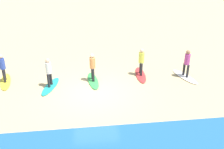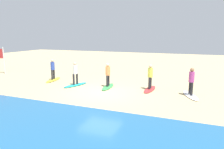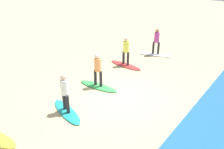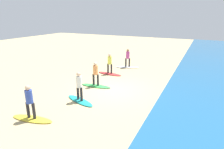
{
  "view_description": "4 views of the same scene",
  "coord_description": "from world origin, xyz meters",
  "px_view_note": "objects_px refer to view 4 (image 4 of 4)",
  "views": [
    {
      "loc": [
        0.59,
        12.8,
        7.62
      ],
      "look_at": [
        -0.96,
        -0.13,
        0.98
      ],
      "focal_mm": 44.41,
      "sensor_mm": 36.0,
      "label": 1
    },
    {
      "loc": [
        -5.5,
        11.86,
        3.66
      ],
      "look_at": [
        -0.46,
        -0.93,
        1.02
      ],
      "focal_mm": 33.53,
      "sensor_mm": 36.0,
      "label": 2
    },
    {
      "loc": [
        7.62,
        5.42,
        5.63
      ],
      "look_at": [
        -0.32,
        -0.71,
        0.72
      ],
      "focal_mm": 38.33,
      "sensor_mm": 36.0,
      "label": 3
    },
    {
      "loc": [
        10.36,
        5.0,
        4.71
      ],
      "look_at": [
        -0.19,
        -0.17,
        0.96
      ],
      "focal_mm": 30.37,
      "sensor_mm": 36.0,
      "label": 4
    }
  ],
  "objects_px": {
    "surfer_red": "(110,62)",
    "surfboard_teal": "(80,101)",
    "surfer_white": "(128,57)",
    "surfer_teal": "(79,84)",
    "surfboard_green": "(96,86)",
    "surfboard_red": "(110,74)",
    "surfer_green": "(96,72)",
    "surfboard_white": "(127,67)",
    "surfboard_yellow": "(32,119)",
    "surfer_yellow": "(29,99)"
  },
  "relations": [
    {
      "from": "surfer_red",
      "to": "surfboard_teal",
      "type": "bearing_deg",
      "value": 8.35
    },
    {
      "from": "surfer_white",
      "to": "surfboard_teal",
      "type": "xyz_separation_m",
      "value": [
        7.84,
        0.23,
        -0.99
      ]
    },
    {
      "from": "surfboard_teal",
      "to": "surfer_teal",
      "type": "height_order",
      "value": "surfer_teal"
    },
    {
      "from": "surfer_white",
      "to": "surfboard_green",
      "type": "height_order",
      "value": "surfer_white"
    },
    {
      "from": "surfboard_red",
      "to": "surfer_green",
      "type": "bearing_deg",
      "value": -78.97
    },
    {
      "from": "surfboard_white",
      "to": "surfboard_yellow",
      "type": "xyz_separation_m",
      "value": [
        10.45,
        -0.64,
        0.0
      ]
    },
    {
      "from": "surfer_green",
      "to": "surfboard_teal",
      "type": "distance_m",
      "value": 2.62
    },
    {
      "from": "surfer_red",
      "to": "surfer_yellow",
      "type": "distance_m",
      "value": 7.88
    },
    {
      "from": "surfboard_teal",
      "to": "surfer_yellow",
      "type": "distance_m",
      "value": 2.92
    },
    {
      "from": "surfboard_white",
      "to": "surfboard_red",
      "type": "bearing_deg",
      "value": -122.79
    },
    {
      "from": "surfer_green",
      "to": "surfboard_teal",
      "type": "height_order",
      "value": "surfer_green"
    },
    {
      "from": "surfer_white",
      "to": "surfer_green",
      "type": "bearing_deg",
      "value": -1.61
    },
    {
      "from": "surfboard_red",
      "to": "surfer_yellow",
      "type": "bearing_deg",
      "value": -87.46
    },
    {
      "from": "surfboard_white",
      "to": "surfer_white",
      "type": "xyz_separation_m",
      "value": [
        0.0,
        0.0,
        0.99
      ]
    },
    {
      "from": "surfboard_red",
      "to": "surfboard_teal",
      "type": "height_order",
      "value": "same"
    },
    {
      "from": "surfboard_yellow",
      "to": "surfboard_green",
      "type": "bearing_deg",
      "value": 74.85
    },
    {
      "from": "surfer_red",
      "to": "surfboard_teal",
      "type": "height_order",
      "value": "surfer_red"
    },
    {
      "from": "surfboard_green",
      "to": "surfer_green",
      "type": "distance_m",
      "value": 0.99
    },
    {
      "from": "surfboard_teal",
      "to": "surfboard_white",
      "type": "bearing_deg",
      "value": 109.66
    },
    {
      "from": "surfer_red",
      "to": "surfer_green",
      "type": "distance_m",
      "value": 2.91
    },
    {
      "from": "surfer_teal",
      "to": "surfboard_yellow",
      "type": "distance_m",
      "value": 2.92
    },
    {
      "from": "surfboard_yellow",
      "to": "surfer_green",
      "type": "bearing_deg",
      "value": 74.85
    },
    {
      "from": "surfer_red",
      "to": "surfboard_green",
      "type": "xyz_separation_m",
      "value": [
        2.88,
        0.39,
        -0.99
      ]
    },
    {
      "from": "surfer_green",
      "to": "surfer_yellow",
      "type": "relative_size",
      "value": 1.0
    },
    {
      "from": "surfboard_green",
      "to": "surfboard_teal",
      "type": "bearing_deg",
      "value": -86.65
    },
    {
      "from": "surfer_green",
      "to": "surfboard_yellow",
      "type": "distance_m",
      "value": 5.12
    },
    {
      "from": "surfer_green",
      "to": "surfboard_green",
      "type": "bearing_deg",
      "value": -90.01
    },
    {
      "from": "surfboard_green",
      "to": "surfer_yellow",
      "type": "bearing_deg",
      "value": -101.23
    },
    {
      "from": "surfer_green",
      "to": "surfer_yellow",
      "type": "xyz_separation_m",
      "value": [
        5.0,
        -0.49,
        0.0
      ]
    },
    {
      "from": "surfboard_red",
      "to": "surfer_yellow",
      "type": "xyz_separation_m",
      "value": [
        7.88,
        -0.09,
        0.99
      ]
    },
    {
      "from": "surfer_white",
      "to": "surfer_red",
      "type": "xyz_separation_m",
      "value": [
        2.57,
        -0.55,
        0.0
      ]
    },
    {
      "from": "surfboard_red",
      "to": "surfboard_green",
      "type": "relative_size",
      "value": 1.0
    },
    {
      "from": "surfer_red",
      "to": "surfboard_teal",
      "type": "distance_m",
      "value": 5.42
    },
    {
      "from": "surfboard_red",
      "to": "surfboard_green",
      "type": "height_order",
      "value": "same"
    },
    {
      "from": "surfboard_white",
      "to": "surfer_yellow",
      "type": "bearing_deg",
      "value": -114.26
    },
    {
      "from": "surfer_teal",
      "to": "surfboard_green",
      "type": "bearing_deg",
      "value": -171.01
    },
    {
      "from": "surfboard_white",
      "to": "surfboard_teal",
      "type": "bearing_deg",
      "value": -109.09
    },
    {
      "from": "surfer_red",
      "to": "surfer_teal",
      "type": "height_order",
      "value": "same"
    },
    {
      "from": "surfer_yellow",
      "to": "surfer_red",
      "type": "bearing_deg",
      "value": 179.31
    },
    {
      "from": "surfboard_teal",
      "to": "surfer_teal",
      "type": "distance_m",
      "value": 0.99
    },
    {
      "from": "surfboard_yellow",
      "to": "surfboard_teal",
      "type": "bearing_deg",
      "value": 62.04
    },
    {
      "from": "surfboard_yellow",
      "to": "surfer_yellow",
      "type": "bearing_deg",
      "value": 94.48
    },
    {
      "from": "surfer_white",
      "to": "surfboard_teal",
      "type": "relative_size",
      "value": 0.78
    },
    {
      "from": "surfboard_red",
      "to": "surfer_yellow",
      "type": "distance_m",
      "value": 7.94
    },
    {
      "from": "surfer_red",
      "to": "surfer_yellow",
      "type": "bearing_deg",
      "value": -0.69
    },
    {
      "from": "surfer_white",
      "to": "surfboard_red",
      "type": "height_order",
      "value": "surfer_white"
    },
    {
      "from": "surfer_green",
      "to": "surfboard_yellow",
      "type": "xyz_separation_m",
      "value": [
        5.0,
        -0.49,
        -0.99
      ]
    },
    {
      "from": "surfboard_green",
      "to": "surfer_teal",
      "type": "distance_m",
      "value": 2.62
    },
    {
      "from": "surfer_white",
      "to": "surfer_teal",
      "type": "height_order",
      "value": "same"
    },
    {
      "from": "surfboard_teal",
      "to": "surfer_yellow",
      "type": "height_order",
      "value": "surfer_yellow"
    }
  ]
}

